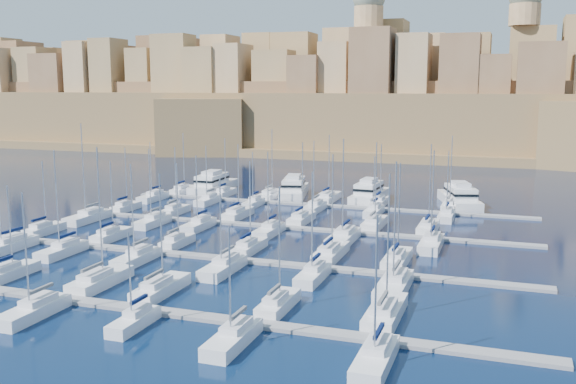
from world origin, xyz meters
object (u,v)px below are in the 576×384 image
at_px(sailboat_2, 100,280).
at_px(motor_yacht_b, 294,189).
at_px(sailboat_4, 278,304).
at_px(motor_yacht_c, 369,193).
at_px(motor_yacht_a, 213,184).
at_px(motor_yacht_d, 460,197).

relative_size(sailboat_2, motor_yacht_b, 0.99).
height_order(sailboat_4, motor_yacht_c, sailboat_4).
height_order(motor_yacht_a, motor_yacht_d, same).
height_order(sailboat_2, motor_yacht_a, sailboat_2).
distance_m(sailboat_4, motor_yacht_b, 73.85).
bearing_deg(sailboat_2, sailboat_4, -2.09).
xyz_separation_m(sailboat_2, sailboat_4, (23.56, -0.86, -0.04)).
height_order(sailboat_4, motor_yacht_d, sailboat_4).
height_order(motor_yacht_a, motor_yacht_c, same).
bearing_deg(sailboat_4, motor_yacht_d, 78.99).
relative_size(sailboat_4, motor_yacht_a, 0.78).
distance_m(sailboat_2, sailboat_4, 23.58).
distance_m(sailboat_2, motor_yacht_b, 69.66).
distance_m(sailboat_2, motor_yacht_d, 79.57).
bearing_deg(motor_yacht_d, sailboat_4, -101.01).
distance_m(motor_yacht_b, motor_yacht_c, 17.13).
relative_size(sailboat_2, motor_yacht_c, 1.05).
relative_size(motor_yacht_a, motor_yacht_d, 0.94).
height_order(motor_yacht_a, motor_yacht_b, same).
distance_m(sailboat_4, motor_yacht_d, 72.43).
distance_m(sailboat_2, motor_yacht_a, 72.44).
distance_m(motor_yacht_a, motor_yacht_c, 37.25).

